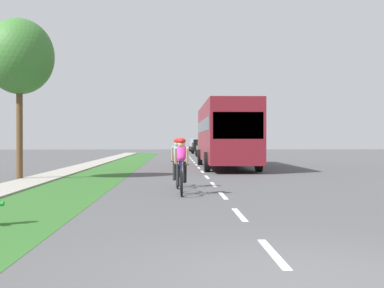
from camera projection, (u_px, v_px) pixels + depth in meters
name	position (u px, v px, depth m)	size (l,w,h in m)	color
ground_plane	(201.00, 170.00, 25.44)	(120.00, 120.00, 0.00)	#4C4C4F
grass_verge	(111.00, 170.00, 25.29)	(2.56, 70.00, 0.01)	#2D6026
sidewalk_concrete	(71.00, 170.00, 25.22)	(1.41, 70.00, 0.10)	#9E998E
lane_markings_center	(197.00, 166.00, 29.44)	(0.12, 54.30, 0.01)	white
cyclist_lead	(181.00, 166.00, 13.92)	(0.42, 1.72, 1.58)	black
cyclist_trailing	(177.00, 162.00, 16.09)	(0.42, 1.72, 1.58)	black
bus_maroon	(225.00, 132.00, 27.92)	(2.78, 11.60, 3.48)	maroon
sedan_dark_green	(207.00, 148.00, 47.32)	(1.98, 4.30, 1.52)	#194C2D
pickup_black	(201.00, 146.00, 58.92)	(2.22, 5.10, 1.64)	black
suv_silver	(197.00, 145.00, 70.03)	(2.15, 4.70, 1.79)	#A5A8AD
street_tree_near	(19.00, 57.00, 19.28)	(2.64, 2.64, 6.21)	brown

